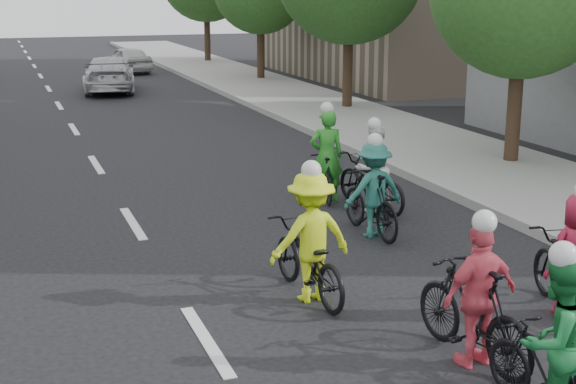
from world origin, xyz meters
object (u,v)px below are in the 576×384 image
cyclist_5 (325,167)px  follow_car_lead (109,74)px  cyclist_1 (551,354)px  cyclist_4 (574,269)px  cyclist_7 (372,196)px  follow_car_trail (127,59)px  cyclist_2 (309,249)px  cyclist_3 (476,306)px  cyclist_6 (372,177)px

cyclist_5 → follow_car_lead: bearing=-73.3°
cyclist_1 → cyclist_4: bearing=-141.5°
cyclist_4 → cyclist_5: 6.16m
cyclist_5 → cyclist_7: 2.29m
cyclist_5 → follow_car_trail: cyclist_5 is taller
cyclist_4 → cyclist_5: cyclist_5 is taller
cyclist_7 → follow_car_lead: cyclist_7 is taller
cyclist_2 → cyclist_5: size_ratio=1.03×
cyclist_4 → follow_car_lead: (-2.24, 24.06, 0.07)m
cyclist_5 → cyclist_3: bearing=92.6°
cyclist_5 → cyclist_7: bearing=98.5°
cyclist_6 → cyclist_5: bearing=-68.3°
cyclist_3 → cyclist_4: (1.83, 0.67, -0.04)m
cyclist_4 → cyclist_5: size_ratio=1.06×
cyclist_4 → follow_car_lead: 24.17m
cyclist_1 → cyclist_2: size_ratio=0.90×
cyclist_2 → cyclist_7: 2.93m
cyclist_3 → follow_car_trail: (1.42, 31.75, -0.03)m
cyclist_2 → cyclist_6: 4.47m
cyclist_7 → cyclist_5: bearing=-96.5°
cyclist_3 → cyclist_6: (1.66, 5.93, -0.04)m
cyclist_7 → follow_car_lead: bearing=-89.2°
cyclist_1 → cyclist_3: bearing=-98.5°
cyclist_2 → cyclist_5: cyclist_5 is taller
cyclist_6 → follow_car_lead: bearing=-94.6°
cyclist_3 → cyclist_5: bearing=-106.8°
cyclist_2 → cyclist_5: 4.93m
cyclist_4 → follow_car_trail: (-0.41, 31.07, 0.01)m
cyclist_5 → cyclist_6: (0.55, -0.86, -0.05)m
follow_car_lead → follow_car_trail: 7.25m
cyclist_3 → cyclist_7: bearing=-109.7°
cyclist_1 → follow_car_lead: 26.00m
cyclist_1 → follow_car_lead: bearing=-97.0°
cyclist_4 → cyclist_6: (-0.17, 5.26, 0.00)m
cyclist_1 → follow_car_lead: size_ratio=0.38×
cyclist_5 → cyclist_6: cyclist_5 is taller
cyclist_4 → cyclist_7: 3.93m
cyclist_4 → cyclist_6: bearing=-77.8°
cyclist_3 → cyclist_4: bearing=-167.4°
follow_car_lead → follow_car_trail: size_ratio=1.29×
follow_car_lead → cyclist_5: bearing=103.4°
cyclist_6 → follow_car_lead: 18.92m
cyclist_1 → cyclist_5: 8.13m
cyclist_1 → cyclist_3: (0.01, 1.27, -0.02)m
cyclist_5 → follow_car_lead: (-1.51, 17.95, 0.02)m
cyclist_5 → cyclist_2: bearing=76.7°
cyclist_2 → follow_car_trail: size_ratio=0.54×
cyclist_3 → follow_car_trail: bearing=-100.1°
cyclist_7 → follow_car_lead: (-1.38, 20.23, 0.01)m
cyclist_3 → cyclist_4: cyclist_4 is taller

